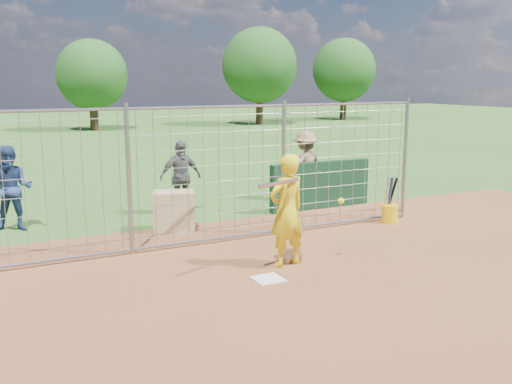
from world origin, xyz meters
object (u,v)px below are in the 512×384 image
bystander_a (11,189)px  batter (287,211)px  bystander_b (181,177)px  bystander_c (305,166)px  bucket_with_bats (390,211)px  equipment_bin (174,211)px

bystander_a → batter: bearing=-31.2°
batter → bystander_b: batter is taller
bystander_c → bucket_with_bats: (0.32, -2.89, -0.61)m
bystander_a → bucket_with_bats: size_ratio=1.75×
bystander_a → equipment_bin: bearing=-9.0°
batter → bystander_a: (-3.78, 4.35, -0.06)m
batter → equipment_bin: size_ratio=2.29×
batter → bystander_a: bearing=-59.4°
bystander_a → bystander_b: size_ratio=1.03×
bucket_with_bats → bystander_a: bearing=158.2°
equipment_bin → bucket_with_bats: bucket_with_bats is taller
bystander_a → equipment_bin: bystander_a is taller
bystander_c → equipment_bin: 4.24m
bystander_b → bystander_c: size_ratio=0.97×
equipment_bin → bucket_with_bats: 4.50m
batter → bystander_b: 4.28m
bystander_b → equipment_bin: bearing=-118.7°
batter → bucket_with_bats: size_ratio=1.88×
bucket_with_bats → bystander_b: bearing=142.7°
bystander_a → bystander_b: (3.49, -0.08, -0.02)m
bystander_c → equipment_bin: bystander_c is taller
bystander_c → bystander_b: bearing=-12.2°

